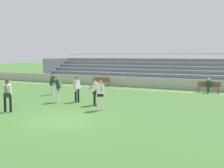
% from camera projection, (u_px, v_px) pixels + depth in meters
% --- Properties ---
extents(ground_plane, '(160.00, 160.00, 0.00)m').
position_uv_depth(ground_plane, '(62.00, 120.00, 13.23)').
color(ground_plane, '#3D662D').
extents(field_line_sideline, '(44.00, 0.12, 0.01)m').
position_uv_depth(field_line_sideline, '(154.00, 90.00, 24.51)').
color(field_line_sideline, white).
rests_on(field_line_sideline, ground).
extents(sideline_wall, '(48.00, 0.16, 0.95)m').
position_uv_depth(sideline_wall, '(161.00, 83.00, 26.20)').
color(sideline_wall, '#BCB7AD').
rests_on(sideline_wall, ground).
extents(bleacher_stand, '(26.87, 5.20, 3.23)m').
position_uv_depth(bleacher_stand, '(159.00, 71.00, 29.61)').
color(bleacher_stand, '#9EA3AD').
rests_on(bleacher_stand, ground).
extents(bench_far_left, '(1.80, 0.40, 0.90)m').
position_uv_depth(bench_far_left, '(101.00, 81.00, 27.60)').
color(bench_far_left, brown).
rests_on(bench_far_left, ground).
extents(bench_near_wall_gap, '(1.80, 0.40, 0.90)m').
position_uv_depth(bench_near_wall_gap, '(209.00, 86.00, 22.97)').
color(bench_near_wall_gap, brown).
rests_on(bench_near_wall_gap, ground).
extents(spectator_seated, '(0.36, 0.42, 1.21)m').
position_uv_depth(spectator_seated, '(209.00, 84.00, 22.86)').
color(spectator_seated, '#2D2D38').
rests_on(spectator_seated, ground).
extents(player_white_dropping_back, '(0.46, 0.55, 1.69)m').
position_uv_depth(player_white_dropping_back, '(100.00, 92.00, 15.63)').
color(player_white_dropping_back, white).
rests_on(player_white_dropping_back, ground).
extents(player_white_on_ball, '(0.60, 0.51, 1.63)m').
position_uv_depth(player_white_on_ball, '(95.00, 89.00, 17.19)').
color(player_white_on_ball, black).
rests_on(player_white_on_ball, ground).
extents(player_dark_challenging, '(0.64, 0.54, 1.70)m').
position_uv_depth(player_dark_challenging, '(58.00, 87.00, 18.23)').
color(player_dark_challenging, white).
rests_on(player_dark_challenging, ground).
extents(player_dark_deep_cover, '(0.49, 0.44, 1.66)m').
position_uv_depth(player_dark_deep_cover, '(52.00, 82.00, 21.87)').
color(player_dark_deep_cover, white).
rests_on(player_dark_deep_cover, ground).
extents(player_white_wide_left, '(0.40, 0.52, 1.64)m').
position_uv_depth(player_white_wide_left, '(77.00, 87.00, 18.32)').
color(player_white_wide_left, black).
rests_on(player_white_wide_left, ground).
extents(player_white_trailing_run, '(0.51, 0.69, 1.72)m').
position_uv_depth(player_white_trailing_run, '(7.00, 93.00, 15.05)').
color(player_white_trailing_run, black).
rests_on(player_white_trailing_run, ground).
extents(soccer_ball, '(0.22, 0.22, 0.22)m').
position_uv_depth(soccer_ball, '(97.00, 104.00, 17.02)').
color(soccer_ball, orange).
rests_on(soccer_ball, ground).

